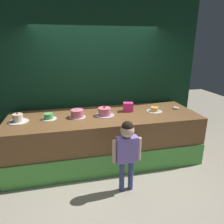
{
  "coord_description": "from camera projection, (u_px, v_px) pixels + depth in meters",
  "views": [
    {
      "loc": [
        -0.67,
        -2.96,
        2.17
      ],
      "look_at": [
        0.09,
        0.35,
        1.04
      ],
      "focal_mm": 33.13,
      "sensor_mm": 36.0,
      "label": 1
    }
  ],
  "objects": [
    {
      "name": "cake_left",
      "position": [
        49.0,
        117.0,
        3.61
      ],
      "size": [
        0.27,
        0.27,
        0.1
      ],
      "color": "white",
      "rests_on": "stage_platform"
    },
    {
      "name": "cake_far_right",
      "position": [
        154.0,
        110.0,
        4.02
      ],
      "size": [
        0.3,
        0.3,
        0.13
      ],
      "color": "silver",
      "rests_on": "stage_platform"
    },
    {
      "name": "curtain_backdrop",
      "position": [
        98.0,
        74.0,
        4.25
      ],
      "size": [
        4.27,
        0.08,
        3.16
      ],
      "primitive_type": "cube",
      "color": "#113823",
      "rests_on": "ground_plane"
    },
    {
      "name": "ground_plane",
      "position": [
        112.0,
        176.0,
        3.56
      ],
      "size": [
        12.0,
        12.0,
        0.0
      ],
      "primitive_type": "plane",
      "color": "#ADA38E"
    },
    {
      "name": "stage_platform",
      "position": [
        105.0,
        138.0,
        3.96
      ],
      "size": [
        3.5,
        1.2,
        0.91
      ],
      "color": "brown",
      "rests_on": "ground_plane"
    },
    {
      "name": "cake_far_left",
      "position": [
        18.0,
        119.0,
        3.48
      ],
      "size": [
        0.33,
        0.33,
        0.16
      ],
      "color": "white",
      "rests_on": "stage_platform"
    },
    {
      "name": "pink_box",
      "position": [
        128.0,
        107.0,
        4.03
      ],
      "size": [
        0.21,
        0.18,
        0.17
      ],
      "primitive_type": "cube",
      "rotation": [
        0.0,
        0.0,
        -0.21
      ],
      "color": "#F7358F",
      "rests_on": "stage_platform"
    },
    {
      "name": "child_figure",
      "position": [
        127.0,
        147.0,
        3.01
      ],
      "size": [
        0.44,
        0.2,
        1.14
      ],
      "color": "#3F4C8C",
      "rests_on": "ground_plane"
    },
    {
      "name": "cake_right",
      "position": [
        105.0,
        112.0,
        3.79
      ],
      "size": [
        0.36,
        0.36,
        0.19
      ],
      "color": "silver",
      "rests_on": "stage_platform"
    },
    {
      "name": "cake_center",
      "position": [
        77.0,
        114.0,
        3.69
      ],
      "size": [
        0.29,
        0.29,
        0.19
      ],
      "color": "white",
      "rests_on": "stage_platform"
    },
    {
      "name": "donut",
      "position": [
        176.0,
        108.0,
        4.18
      ],
      "size": [
        0.13,
        0.13,
        0.04
      ],
      "primitive_type": "torus",
      "color": "beige",
      "rests_on": "stage_platform"
    }
  ]
}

